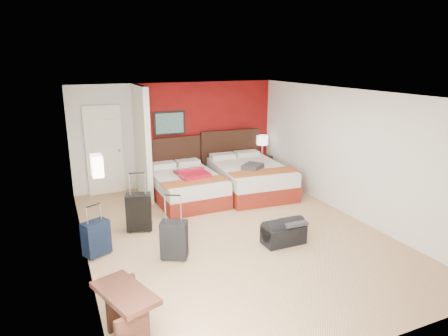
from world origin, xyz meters
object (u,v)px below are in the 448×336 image
bed_right (250,179)px  suitcase_charcoal (174,241)px  nightstand (262,166)px  table_lamp (262,146)px  suitcase_navy (96,240)px  red_suitcase_open (192,173)px  duffel_bag (283,233)px  suitcase_black (139,213)px  bed_left (186,187)px  desk (127,318)px

bed_right → suitcase_charcoal: 3.55m
bed_right → nightstand: bearing=52.9°
table_lamp → suitcase_navy: 5.35m
red_suitcase_open → table_lamp: 2.51m
table_lamp → duffel_bag: size_ratio=0.75×
red_suitcase_open → nightstand: size_ratio=1.42×
bed_right → duffel_bag: (-0.73, -2.64, -0.14)m
red_suitcase_open → suitcase_navy: (-2.23, -1.80, -0.36)m
suitcase_black → table_lamp: bearing=45.2°
bed_right → suitcase_charcoal: bearing=-132.9°
bed_left → nightstand: bed_left is taller
red_suitcase_open → suitcase_black: size_ratio=1.23×
suitcase_navy → duffel_bag: bearing=-41.6°
bed_left → table_lamp: 2.61m
red_suitcase_open → suitcase_charcoal: red_suitcase_open is taller
bed_left → bed_right: (1.55, -0.07, 0.03)m
suitcase_charcoal → duffel_bag: suitcase_charcoal is taller
red_suitcase_open → suitcase_navy: 2.89m
bed_right → desk: size_ratio=2.62×
suitcase_charcoal → duffel_bag: size_ratio=0.84×
bed_right → suitcase_black: bearing=-154.3°
bed_right → table_lamp: size_ratio=4.02×
bed_left → table_lamp: (2.39, 0.89, 0.55)m
bed_right → suitcase_black: suitcase_black is taller
table_lamp → duffel_bag: bearing=-113.5°
nightstand → duffel_bag: (-1.57, -3.60, -0.11)m
bed_right → duffel_bag: bed_right is taller
nightstand → suitcase_charcoal: suitcase_charcoal is taller
suitcase_black → red_suitcase_open: bearing=53.9°
bed_right → duffel_bag: 2.74m
red_suitcase_open → duffel_bag: bearing=-78.5°
suitcase_charcoal → desk: bearing=-93.4°
table_lamp → nightstand: bearing=0.0°
table_lamp → suitcase_black: size_ratio=0.80×
duffel_bag → bed_right: bearing=74.7°
bed_left → desk: (-2.07, -4.18, 0.05)m
suitcase_navy → nightstand: bearing=5.4°
desk → duffel_bag: bearing=7.7°
bed_right → suitcase_black: (-2.86, -1.14, 0.01)m
table_lamp → desk: 6.77m
suitcase_black → desk: desk is taller
suitcase_navy → bed_left: bearing=15.4°
suitcase_charcoal → duffel_bag: 1.88m
nightstand → suitcase_navy: nightstand is taller
suitcase_charcoal → bed_right: bearing=71.4°
table_lamp → bed_right: bearing=-131.1°
bed_left → suitcase_charcoal: (-1.03, -2.50, 0.01)m
bed_left → suitcase_navy: size_ratio=3.51×
bed_right → table_lamp: 1.38m
suitcase_navy → desk: (0.06, -2.28, 0.07)m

